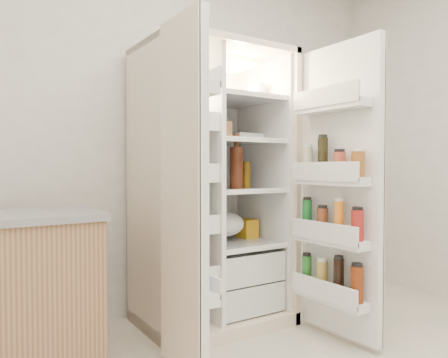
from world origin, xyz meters
TOP-DOWN VIEW (x-y plane):
  - wall_back at (0.00, 2.00)m, footprint 4.00×0.02m
  - refrigerator at (0.19, 1.65)m, footprint 0.92×0.70m
  - freezer_door at (-0.32, 1.05)m, footprint 0.15×0.40m
  - fridge_door at (0.66, 0.96)m, footprint 0.17×0.58m

SIDE VIEW (x-z plane):
  - refrigerator at x=0.19m, z-range -0.16..1.64m
  - fridge_door at x=0.66m, z-range 0.01..1.73m
  - freezer_door at x=-0.32m, z-range 0.03..1.75m
  - wall_back at x=0.00m, z-range 0.00..2.70m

